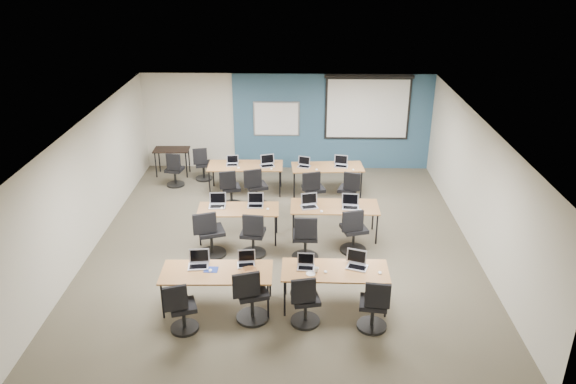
{
  "coord_description": "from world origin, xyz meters",
  "views": [
    {
      "loc": [
        0.32,
        -10.59,
        5.92
      ],
      "look_at": [
        0.1,
        0.4,
        1.03
      ],
      "focal_mm": 35.0,
      "sensor_mm": 36.0,
      "label": 1
    }
  ],
  "objects_px": {
    "laptop_11": "(341,164)",
    "spare_chair_a": "(203,167)",
    "laptop_5": "(255,203)",
    "task_chair_9": "(256,190)",
    "laptop_10": "(304,164)",
    "laptop_3": "(357,263)",
    "laptop_4": "(217,203)",
    "task_chair_5": "(253,238)",
    "task_chair_4": "(210,237)",
    "laptop_7": "(350,204)",
    "laptop_1": "(246,261)",
    "laptop_6": "(309,204)",
    "laptop_8": "(232,163)",
    "task_chair_8": "(230,191)",
    "task_chair_0": "(182,311)",
    "task_chair_1": "(251,299)",
    "task_chair_2": "(305,304)",
    "task_chair_10": "(313,193)",
    "utility_table": "(172,152)",
    "laptop_2": "(306,264)",
    "training_table_mid_right": "(335,208)",
    "training_table_back_right": "(327,168)",
    "task_chair_7": "(353,234)",
    "laptop_0": "(199,262)",
    "training_table_mid_left": "(238,211)",
    "training_table_front_right": "(335,272)",
    "task_chair_6": "(305,241)",
    "laptop_9": "(267,163)",
    "task_chair_3": "(374,309)",
    "projector_screen": "(368,104)",
    "task_chair_11": "(349,193)",
    "training_table_front_left": "(217,274)",
    "whiteboard": "(276,119)"
  },
  "relations": [
    {
      "from": "training_table_mid_right",
      "to": "laptop_7",
      "type": "xyz_separation_m",
      "value": [
        0.33,
        -0.05,
        0.11
      ]
    },
    {
      "from": "training_table_front_right",
      "to": "task_chair_4",
      "type": "xyz_separation_m",
      "value": [
        -2.44,
        1.67,
        -0.25
      ]
    },
    {
      "from": "task_chair_0",
      "to": "task_chair_1",
      "type": "relative_size",
      "value": 0.92
    },
    {
      "from": "projector_screen",
      "to": "task_chair_9",
      "type": "xyz_separation_m",
      "value": [
        -2.91,
        -2.55,
        -1.47
      ]
    },
    {
      "from": "training_table_back_right",
      "to": "spare_chair_a",
      "type": "relative_size",
      "value": 1.9
    },
    {
      "from": "task_chair_6",
      "to": "laptop_7",
      "type": "relative_size",
      "value": 2.87
    },
    {
      "from": "training_table_front_left",
      "to": "task_chair_4",
      "type": "height_order",
      "value": "task_chair_4"
    },
    {
      "from": "utility_table",
      "to": "task_chair_2",
      "type": "bearing_deg",
      "value": -63.19
    },
    {
      "from": "projector_screen",
      "to": "training_table_front_right",
      "type": "relative_size",
      "value": 1.29
    },
    {
      "from": "laptop_2",
      "to": "task_chair_8",
      "type": "xyz_separation_m",
      "value": [
        -1.79,
        3.99,
        -0.39
      ]
    },
    {
      "from": "laptop_5",
      "to": "task_chair_9",
      "type": "height_order",
      "value": "task_chair_9"
    },
    {
      "from": "laptop_11",
      "to": "spare_chair_a",
      "type": "bearing_deg",
      "value": 179.87
    },
    {
      "from": "laptop_4",
      "to": "task_chair_5",
      "type": "height_order",
      "value": "task_chair_5"
    },
    {
      "from": "training_table_mid_left",
      "to": "laptop_6",
      "type": "xyz_separation_m",
      "value": [
        1.51,
        0.15,
        0.11
      ]
    },
    {
      "from": "laptop_8",
      "to": "task_chair_8",
      "type": "xyz_separation_m",
      "value": [
        0.04,
        -0.92,
        -0.39
      ]
    },
    {
      "from": "laptop_1",
      "to": "task_chair_1",
      "type": "xyz_separation_m",
      "value": [
        0.12,
        -0.63,
        -0.36
      ]
    },
    {
      "from": "task_chair_9",
      "to": "laptop_11",
      "type": "bearing_deg",
      "value": 3.76
    },
    {
      "from": "task_chair_8",
      "to": "task_chair_11",
      "type": "relative_size",
      "value": 1.0
    },
    {
      "from": "task_chair_7",
      "to": "task_chair_9",
      "type": "xyz_separation_m",
      "value": [
        -2.18,
        2.2,
        -0.0
      ]
    },
    {
      "from": "laptop_6",
      "to": "task_chair_10",
      "type": "xyz_separation_m",
      "value": [
        0.11,
        1.4,
        -0.38
      ]
    },
    {
      "from": "task_chair_2",
      "to": "task_chair_10",
      "type": "distance_m",
      "value": 4.52
    },
    {
      "from": "laptop_1",
      "to": "task_chair_8",
      "type": "xyz_separation_m",
      "value": [
        -0.75,
        3.91,
        -0.39
      ]
    },
    {
      "from": "whiteboard",
      "to": "laptop_7",
      "type": "height_order",
      "value": "whiteboard"
    },
    {
      "from": "laptop_7",
      "to": "task_chair_3",
      "type": "bearing_deg",
      "value": -81.74
    },
    {
      "from": "laptop_10",
      "to": "laptop_3",
      "type": "bearing_deg",
      "value": -61.06
    },
    {
      "from": "task_chair_5",
      "to": "laptop_1",
      "type": "bearing_deg",
      "value": -82.36
    },
    {
      "from": "projector_screen",
      "to": "spare_chair_a",
      "type": "distance_m",
      "value": 4.8
    },
    {
      "from": "laptop_9",
      "to": "laptop_10",
      "type": "xyz_separation_m",
      "value": [
        0.94,
        -0.04,
        -0.01
      ]
    },
    {
      "from": "laptop_4",
      "to": "laptop_8",
      "type": "distance_m",
      "value": 2.45
    },
    {
      "from": "training_table_mid_left",
      "to": "training_table_front_left",
      "type": "bearing_deg",
      "value": -94.53
    },
    {
      "from": "task_chair_0",
      "to": "laptop_2",
      "type": "height_order",
      "value": "task_chair_0"
    },
    {
      "from": "laptop_10",
      "to": "task_chair_6",
      "type": "bearing_deg",
      "value": -71.49
    },
    {
      "from": "laptop_0",
      "to": "spare_chair_a",
      "type": "xyz_separation_m",
      "value": [
        -0.85,
        5.62,
        -0.41
      ]
    },
    {
      "from": "task_chair_2",
      "to": "laptop_6",
      "type": "bearing_deg",
      "value": 76.4
    },
    {
      "from": "laptop_5",
      "to": "task_chair_5",
      "type": "relative_size",
      "value": 0.34
    },
    {
      "from": "laptop_6",
      "to": "task_chair_9",
      "type": "xyz_separation_m",
      "value": [
        -1.27,
        1.54,
        -0.38
      ]
    },
    {
      "from": "task_chair_3",
      "to": "task_chair_9",
      "type": "relative_size",
      "value": 0.97
    },
    {
      "from": "laptop_9",
      "to": "laptop_3",
      "type": "bearing_deg",
      "value": -86.35
    },
    {
      "from": "task_chair_1",
      "to": "task_chair_7",
      "type": "height_order",
      "value": "task_chair_1"
    },
    {
      "from": "training_table_front_right",
      "to": "laptop_5",
      "type": "height_order",
      "value": "laptop_5"
    },
    {
      "from": "laptop_8",
      "to": "task_chair_5",
      "type": "bearing_deg",
      "value": -82.94
    },
    {
      "from": "laptop_4",
      "to": "laptop_7",
      "type": "relative_size",
      "value": 0.99
    },
    {
      "from": "laptop_3",
      "to": "laptop_4",
      "type": "xyz_separation_m",
      "value": [
        -2.78,
        2.41,
        0.0
      ]
    },
    {
      "from": "laptop_7",
      "to": "laptop_1",
      "type": "bearing_deg",
      "value": -124.65
    },
    {
      "from": "task_chair_4",
      "to": "laptop_10",
      "type": "bearing_deg",
      "value": 40.38
    },
    {
      "from": "task_chair_5",
      "to": "task_chair_0",
      "type": "bearing_deg",
      "value": -104.34
    },
    {
      "from": "laptop_4",
      "to": "task_chair_4",
      "type": "relative_size",
      "value": 0.34
    },
    {
      "from": "laptop_1",
      "to": "laptop_9",
      "type": "height_order",
      "value": "laptop_9"
    },
    {
      "from": "whiteboard",
      "to": "laptop_8",
      "type": "xyz_separation_m",
      "value": [
        -1.07,
        -1.67,
        -0.66
      ]
    },
    {
      "from": "task_chair_5",
      "to": "laptop_10",
      "type": "relative_size",
      "value": 3.27
    }
  ]
}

